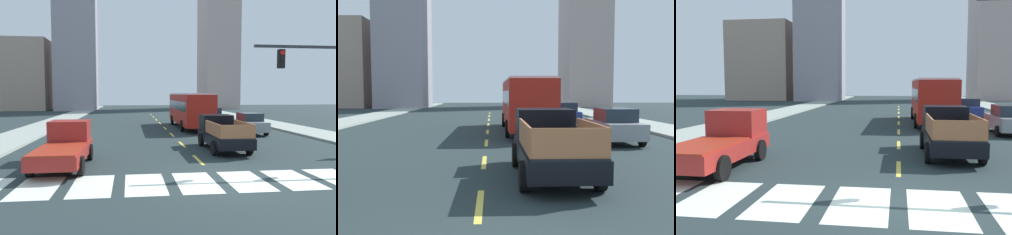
{
  "view_description": "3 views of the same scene",
  "coord_description": "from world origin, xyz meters",
  "views": [
    {
      "loc": [
        -3.39,
        -11.61,
        3.3
      ],
      "look_at": [
        0.13,
        17.64,
        1.12
      ],
      "focal_mm": 34.65,
      "sensor_mm": 36.0,
      "label": 1
    },
    {
      "loc": [
        0.28,
        -4.04,
        2.54
      ],
      "look_at": [
        1.05,
        15.89,
        1.13
      ],
      "focal_mm": 39.02,
      "sensor_mm": 36.0,
      "label": 2
    },
    {
      "loc": [
        -0.03,
        -8.82,
        2.98
      ],
      "look_at": [
        -2.34,
        6.68,
        1.52
      ],
      "focal_mm": 39.27,
      "sensor_mm": 36.0,
      "label": 3
    }
  ],
  "objects": [
    {
      "name": "lane_dash_0",
      "position": [
        0.0,
        4.0,
        0.0
      ],
      "size": [
        0.16,
        2.4,
        0.01
      ],
      "primitive_type": "cube",
      "color": "#D8C649",
      "rests_on": "ground"
    },
    {
      "name": "lane_dash_1",
      "position": [
        0.0,
        9.0,
        0.0
      ],
      "size": [
        0.16,
        2.4,
        0.01
      ],
      "primitive_type": "cube",
      "color": "#D8C649",
      "rests_on": "ground"
    },
    {
      "name": "ground_plane",
      "position": [
        0.0,
        0.0,
        0.0
      ],
      "size": [
        160.0,
        160.0,
        0.0
      ],
      "primitive_type": "plane",
      "color": "#243133"
    },
    {
      "name": "crosswalk_stripe_5",
      "position": [
        0.95,
        0.0,
        0.0
      ],
      "size": [
        1.46,
        2.89,
        0.01
      ],
      "primitive_type": "cube",
      "color": "silver",
      "rests_on": "ground"
    },
    {
      "name": "crosswalk_stripe_4",
      "position": [
        -0.95,
        0.0,
        0.0
      ],
      "size": [
        1.46,
        2.89,
        0.01
      ],
      "primitive_type": "cube",
      "color": "silver",
      "rests_on": "ground"
    },
    {
      "name": "lane_dash_6",
      "position": [
        0.0,
        34.0,
        0.0
      ],
      "size": [
        0.16,
        2.4,
        0.01
      ],
      "primitive_type": "cube",
      "color": "#D8C649",
      "rests_on": "ground"
    },
    {
      "name": "sedan_near_right",
      "position": [
        5.8,
        23.65,
        0.86
      ],
      "size": [
        2.02,
        4.4,
        1.72
      ],
      "rotation": [
        0.0,
        0.0,
        -0.03
      ],
      "color": "navy",
      "rests_on": "ground"
    },
    {
      "name": "crosswalk_stripe_6",
      "position": [
        2.84,
        0.0,
        0.0
      ],
      "size": [
        1.46,
        2.89,
        0.01
      ],
      "primitive_type": "cube",
      "color": "silver",
      "rests_on": "ground"
    },
    {
      "name": "lane_dash_3",
      "position": [
        0.0,
        19.0,
        0.0
      ],
      "size": [
        0.16,
        2.4,
        0.01
      ],
      "primitive_type": "cube",
      "color": "#D8C649",
      "rests_on": "ground"
    },
    {
      "name": "lane_dash_4",
      "position": [
        0.0,
        24.0,
        0.0
      ],
      "size": [
        0.16,
        2.4,
        0.01
      ],
      "primitive_type": "cube",
      "color": "#D8C649",
      "rests_on": "ground"
    },
    {
      "name": "block_mid_right",
      "position": [
        -13.59,
        54.59,
        13.36
      ],
      "size": [
        7.47,
        8.65,
        26.73
      ],
      "primitive_type": "cube",
      "color": "#968E98",
      "rests_on": "ground"
    },
    {
      "name": "crosswalk_stripe_2",
      "position": [
        -4.73,
        0.0,
        0.0
      ],
      "size": [
        1.46,
        2.89,
        0.01
      ],
      "primitive_type": "cube",
      "color": "silver",
      "rests_on": "ground"
    },
    {
      "name": "crosswalk_stripe_3",
      "position": [
        -2.84,
        0.0,
        0.0
      ],
      "size": [
        1.46,
        2.89,
        0.01
      ],
      "primitive_type": "cube",
      "color": "silver",
      "rests_on": "ground"
    },
    {
      "name": "block_mid_left",
      "position": [
        -24.64,
        55.8,
        6.95
      ],
      "size": [
        11.11,
        7.86,
        13.89
      ],
      "primitive_type": "cube",
      "color": "tan",
      "rests_on": "ground"
    },
    {
      "name": "sidewalk_right",
      "position": [
        11.72,
        18.0,
        0.07
      ],
      "size": [
        3.53,
        110.0,
        0.15
      ],
      "primitive_type": "cube",
      "color": "#96A197",
      "rests_on": "ground"
    },
    {
      "name": "lane_dash_7",
      "position": [
        0.0,
        39.0,
        0.0
      ],
      "size": [
        0.16,
        2.4,
        0.01
      ],
      "primitive_type": "cube",
      "color": "#D8C649",
      "rests_on": "ground"
    },
    {
      "name": "pickup_stakebed",
      "position": [
        2.06,
        7.05,
        0.94
      ],
      "size": [
        2.18,
        5.2,
        1.96
      ],
      "rotation": [
        0.0,
        0.0,
        -0.03
      ],
      "color": "black",
      "rests_on": "ground"
    },
    {
      "name": "city_bus",
      "position": [
        2.38,
        18.96,
        1.95
      ],
      "size": [
        2.72,
        10.8,
        3.32
      ],
      "rotation": [
        0.0,
        0.0,
        0.03
      ],
      "color": "#B01E14",
      "rests_on": "ground"
    },
    {
      "name": "pickup_dark",
      "position": [
        -6.31,
        3.59,
        0.92
      ],
      "size": [
        2.18,
        5.2,
        1.96
      ],
      "rotation": [
        0.0,
        0.0,
        -0.05
      ],
      "color": "maroon",
      "rests_on": "ground"
    },
    {
      "name": "sedan_far",
      "position": [
        6.38,
        13.89,
        0.86
      ],
      "size": [
        2.02,
        4.4,
        1.72
      ],
      "rotation": [
        0.0,
        0.0,
        -0.03
      ],
      "color": "#90949A",
      "rests_on": "ground"
    },
    {
      "name": "crosswalk_stripe_1",
      "position": [
        -6.62,
        0.0,
        0.0
      ],
      "size": [
        1.46,
        2.89,
        0.01
      ],
      "primitive_type": "cube",
      "color": "silver",
      "rests_on": "ground"
    },
    {
      "name": "lane_dash_5",
      "position": [
        0.0,
        29.0,
        0.0
      ],
      "size": [
        0.16,
        2.4,
        0.01
      ],
      "primitive_type": "cube",
      "color": "#D8C649",
      "rests_on": "ground"
    },
    {
      "name": "lane_dash_2",
      "position": [
        0.0,
        14.0,
        0.0
      ],
      "size": [
        0.16,
        2.4,
        0.01
      ],
      "primitive_type": "cube",
      "color": "#D8C649",
      "rests_on": "ground"
    },
    {
      "name": "sidewalk_left",
      "position": [
        -11.72,
        18.0,
        0.07
      ],
      "size": [
        3.53,
        110.0,
        0.15
      ],
      "primitive_type": "cube",
      "color": "#96A197",
      "rests_on": "ground"
    }
  ]
}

